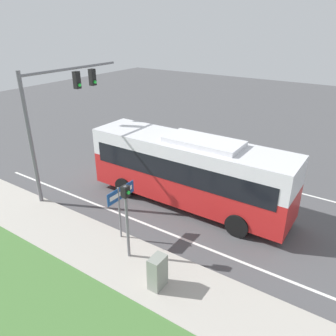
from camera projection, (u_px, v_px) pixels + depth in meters
name	position (u px, v px, depth m)	size (l,w,h in m)	color
ground_plane	(267.00, 219.00, 15.84)	(80.00, 80.00, 0.00)	#4C4C4F
sidewalk	(208.00, 302.00, 11.12)	(2.80, 80.00, 0.12)	#ADA89E
lane_divider_near	(238.00, 260.00, 13.11)	(0.14, 30.00, 0.01)	silver
lane_divider_far	(288.00, 190.00, 18.57)	(0.14, 30.00, 0.01)	silver
bus	(188.00, 168.00, 16.35)	(2.70, 10.50, 3.73)	red
signal_gantry	(58.00, 105.00, 16.70)	(6.27, 0.41, 6.76)	slate
pedestrian_signal	(127.00, 211.00, 12.35)	(0.28, 0.34, 3.28)	slate
street_sign	(120.00, 201.00, 13.73)	(1.63, 0.08, 2.54)	slate
utility_cabinet	(158.00, 272.00, 11.44)	(0.67, 0.45, 1.26)	gray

